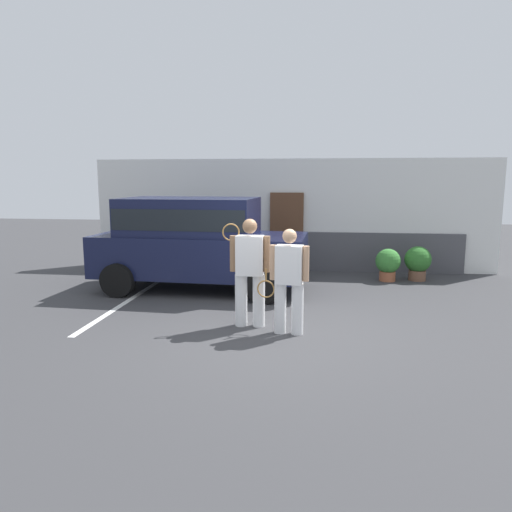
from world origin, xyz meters
The scene contains 8 objects.
ground_plane centered at (0.00, 0.00, 0.00)m, with size 40.00×40.00×0.00m, color #38383A.
parking_stripe_0 centered at (-3.05, 1.50, 0.00)m, with size 0.12×4.40×0.01m, color silver.
house_frontage centered at (0.00, 5.57, 1.41)m, with size 10.85×0.40×2.99m.
parked_suv centered at (-1.91, 2.79, 1.15)m, with size 4.67×2.31×2.05m.
tennis_player_man centered at (-0.35, 0.27, 0.95)m, with size 0.81×0.28×1.82m.
tennis_player_woman centered at (0.33, -0.03, 0.88)m, with size 0.88×0.31×1.69m.
potted_plant_by_porch centered at (2.47, 4.27, 0.44)m, with size 0.60×0.60×0.79m.
potted_plant_secondary centered at (3.20, 4.43, 0.47)m, with size 0.64×0.64×0.84m.
Camera 1 is at (0.78, -7.41, 2.47)m, focal length 33.34 mm.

